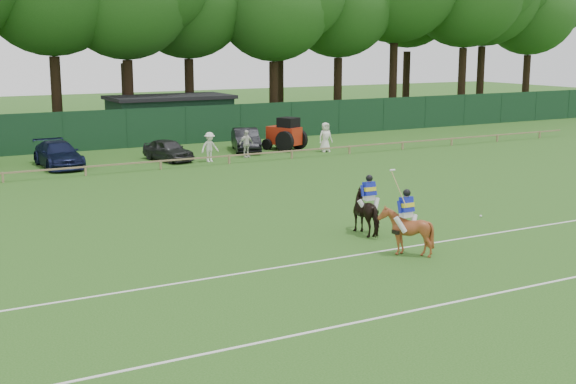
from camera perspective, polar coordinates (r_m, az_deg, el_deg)
ground at (r=25.13m, az=2.30°, el=-4.40°), size 160.00×160.00×0.00m
horse_dark at (r=27.32m, az=5.99°, el=-1.52°), size 0.87×1.84×1.54m
horse_chestnut at (r=24.77m, az=8.71°, el=-2.88°), size 1.29×1.44×1.56m
sedan_navy at (r=43.48m, az=-16.64°, el=2.68°), size 2.07×4.82×1.38m
hatch_grey at (r=44.46m, az=-8.87°, el=3.10°), size 2.27×3.88×1.24m
estate_black at (r=47.93m, az=-3.14°, el=3.89°), size 2.81×4.50×1.40m
spectator_left at (r=43.73m, az=-5.82°, el=3.34°), size 1.16×0.76×1.68m
spectator_mid at (r=45.22m, az=-3.12°, el=3.58°), size 1.00×0.56×1.61m
spectator_right at (r=47.49m, az=2.79°, el=4.08°), size 0.91×0.62×1.82m
rider_dark at (r=27.16m, az=6.03°, el=-0.07°), size 0.94×0.38×1.41m
rider_chestnut at (r=24.60m, az=8.77°, el=-1.25°), size 0.94×0.57×2.05m
polo_ball at (r=30.79m, az=14.09°, el=-1.74°), size 0.09×0.09×0.09m
pitch_lines at (r=22.33m, az=6.97°, el=-6.46°), size 60.00×5.10×0.01m
pitch_rail at (r=41.17m, az=-10.74°, el=2.16°), size 62.10×0.10×0.50m
perimeter_fence at (r=49.64m, az=-14.03°, el=4.46°), size 92.08×0.08×2.50m
utility_shed at (r=54.24m, az=-8.72°, el=5.51°), size 8.40×4.40×3.04m
tree_row at (r=57.97m, az=-14.12°, el=4.12°), size 96.00×12.00×21.00m
tractor at (r=48.30m, az=-0.17°, el=4.28°), size 2.47×2.88×2.05m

